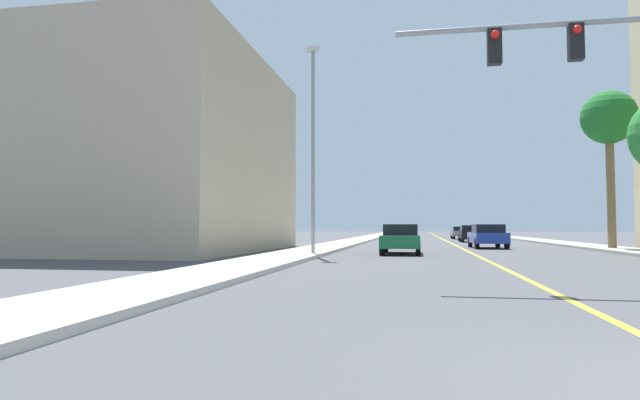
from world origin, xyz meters
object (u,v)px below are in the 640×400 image
street_lamp (313,139)px  car_blue (488,236)px  palm_far (609,121)px  car_black (470,233)px  car_gray (461,232)px  car_green (401,239)px

street_lamp → car_blue: (8.74, 10.28, -4.45)m
palm_far → car_black: 17.67m
street_lamp → car_black: 25.57m
car_black → palm_far: bearing=-68.9°
car_gray → car_black: (-0.11, -10.87, 0.06)m
street_lamp → palm_far: size_ratio=1.07×
palm_far → car_black: size_ratio=2.10×
palm_far → car_gray: 27.64m
car_black → car_blue: 13.24m
palm_far → car_blue: size_ratio=2.14×
car_gray → street_lamp: bearing=-105.5°
car_gray → car_black: size_ratio=1.01×
street_lamp → palm_far: 17.17m
palm_far → car_black: (-5.98, 15.36, -6.38)m
street_lamp → car_blue: bearing=49.6°
car_blue → street_lamp: bearing=-132.4°
car_blue → car_black: bearing=86.9°
street_lamp → car_green: (3.77, 2.59, -4.47)m
palm_far → car_blue: 9.17m
car_gray → palm_far: bearing=-78.0°
palm_far → car_blue: (-6.24, 2.12, -6.37)m
palm_far → street_lamp: bearing=-151.4°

